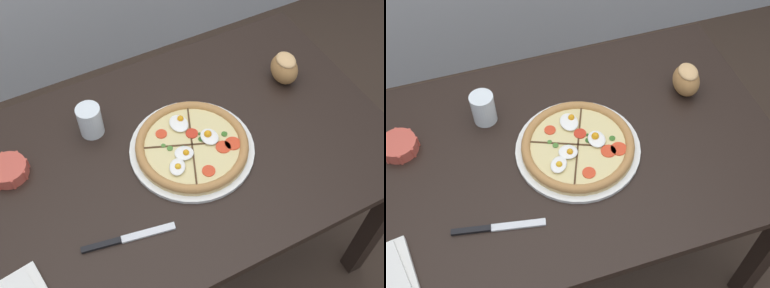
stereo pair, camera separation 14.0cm
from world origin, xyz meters
TOP-DOWN VIEW (x-y plane):
  - ground_plane at (0.00, 0.00)m, footprint 12.00×12.00m
  - dining_table at (0.00, 0.00)m, footprint 1.38×0.81m
  - pizza at (0.08, -0.02)m, footprint 0.37×0.37m
  - ramekin_bowl at (-0.42, 0.15)m, footprint 0.12×0.12m
  - bread_piece_near at (0.49, 0.11)m, footprint 0.10×0.12m
  - knife_main at (-0.20, -0.20)m, footprint 0.25×0.06m
  - water_glass at (-0.15, 0.19)m, footprint 0.07×0.07m

SIDE VIEW (x-z plane):
  - ground_plane at x=0.00m, z-range 0.00..0.00m
  - dining_table at x=0.00m, z-range 0.26..0.98m
  - knife_main at x=-0.20m, z-range 0.72..0.73m
  - pizza at x=0.08m, z-range 0.71..0.77m
  - ramekin_bowl at x=-0.42m, z-range 0.72..0.76m
  - water_glass at x=-0.15m, z-range 0.71..0.82m
  - bread_piece_near at x=0.49m, z-range 0.72..0.82m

